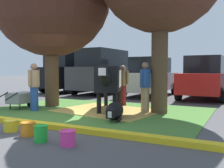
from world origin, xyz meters
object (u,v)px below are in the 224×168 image
at_px(bucket_orange, 28,129).
at_px(sedan_red, 205,78).
at_px(cow_holstein, 110,79).
at_px(suv_black, 71,71).
at_px(person_handler, 34,86).
at_px(person_visitor_far, 145,86).
at_px(calf_lying, 114,111).
at_px(wheelbarrow, 22,98).
at_px(suv_dark_grey, 103,72).
at_px(sedan_silver, 150,77).
at_px(bucket_yellow, 11,125).
at_px(person_visitor_near, 123,84).
at_px(bucket_green, 41,133).
at_px(bucket_pink, 68,138).

height_order(bucket_orange, sedan_red, sedan_red).
xyz_separation_m(cow_holstein, suv_black, (-5.72, 5.75, 0.19)).
bearing_deg(sedan_red, person_handler, -124.71).
distance_m(person_visitor_far, suv_black, 8.95).
bearing_deg(calf_lying, sedan_red, 76.91).
xyz_separation_m(person_handler, wheelbarrow, (-0.78, 0.19, -0.47)).
distance_m(calf_lying, suv_dark_grey, 7.87).
bearing_deg(person_visitor_far, wheelbarrow, -165.65).
bearing_deg(sedan_silver, bucket_yellow, -91.46).
relative_size(bucket_yellow, suv_dark_grey, 0.07).
height_order(person_visitor_far, suv_dark_grey, suv_dark_grey).
bearing_deg(calf_lying, bucket_orange, -109.13).
bearing_deg(person_visitor_near, sedan_silver, 94.37).
height_order(bucket_green, suv_dark_grey, suv_dark_grey).
relative_size(cow_holstein, person_handler, 1.89).
bearing_deg(person_visitor_far, bucket_green, -99.91).
bearing_deg(calf_lying, bucket_green, -95.87).
bearing_deg(bucket_yellow, bucket_orange, -9.32).
xyz_separation_m(wheelbarrow, bucket_yellow, (2.33, -2.57, -0.25)).
distance_m(bucket_yellow, bucket_pink, 1.82).
bearing_deg(bucket_orange, suv_dark_grey, 109.49).
bearing_deg(bucket_yellow, person_handler, 123.22).
bearing_deg(person_visitor_far, suv_dark_grey, 129.97).
height_order(bucket_pink, sedan_red, sedan_red).
relative_size(bucket_green, sedan_silver, 0.07).
relative_size(person_handler, bucket_pink, 5.18).
height_order(suv_dark_grey, sedan_silver, suv_dark_grey).
xyz_separation_m(calf_lying, wheelbarrow, (-3.79, 0.25, 0.15)).
bearing_deg(bucket_yellow, wheelbarrow, 132.23).
bearing_deg(wheelbarrow, bucket_green, -39.52).
distance_m(person_visitor_near, bucket_pink, 5.34).
distance_m(wheelbarrow, sedan_silver, 6.96).
distance_m(person_visitor_far, wheelbarrow, 4.37).
bearing_deg(person_visitor_near, bucket_green, -83.00).
bearing_deg(cow_holstein, calf_lying, -57.15).
distance_m(wheelbarrow, suv_dark_grey, 6.48).
bearing_deg(bucket_green, bucket_yellow, 164.34).
xyz_separation_m(cow_holstein, sedan_silver, (-0.43, 5.47, -0.10)).
bearing_deg(bucket_orange, sedan_red, 75.26).
bearing_deg(person_visitor_near, bucket_pink, -76.33).
bearing_deg(bucket_pink, wheelbarrow, 145.23).
xyz_separation_m(bucket_pink, sedan_red, (1.20, 9.25, 0.84)).
bearing_deg(wheelbarrow, sedan_silver, 68.35).
bearing_deg(suv_dark_grey, sedan_red, -0.31).
height_order(person_visitor_near, wheelbarrow, person_visitor_near).
distance_m(person_visitor_near, wheelbarrow, 3.70).
bearing_deg(suv_dark_grey, wheelbarrow, -87.64).
height_order(bucket_green, suv_black, suv_black).
distance_m(suv_dark_grey, sedan_silver, 2.84).
height_order(wheelbarrow, bucket_yellow, wheelbarrow).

